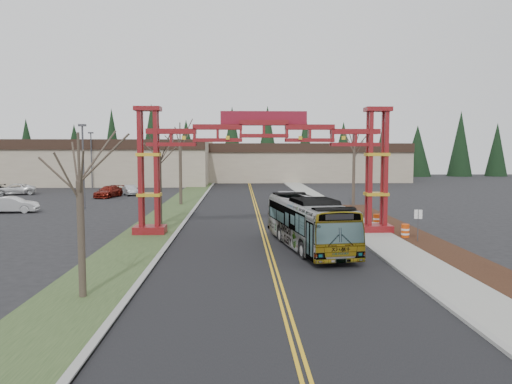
{
  "coord_description": "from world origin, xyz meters",
  "views": [
    {
      "loc": [
        -1.71,
        -16.89,
        5.97
      ],
      "look_at": [
        -0.7,
        13.23,
        3.38
      ],
      "focal_mm": 35.0,
      "sensor_mm": 36.0,
      "label": 1
    }
  ],
  "objects_px": {
    "barrel_mid": "(377,221)",
    "light_pole_far": "(91,156)",
    "parked_car_mid_a": "(108,192)",
    "bare_tree_right_far": "(354,149)",
    "parked_car_far_a": "(130,190)",
    "retail_building_west": "(79,162)",
    "transit_bus": "(308,223)",
    "retail_building_east": "(299,162)",
    "bare_tree_median_mid": "(159,152)",
    "bare_tree_median_near": "(79,182)",
    "light_pole_near": "(83,160)",
    "barrel_south": "(405,232)",
    "parked_car_far_b": "(14,189)",
    "parked_car_near_b": "(12,205)",
    "street_sign": "(418,219)",
    "barrel_north": "(382,220)",
    "gateway_arch": "(264,149)",
    "silver_sedan": "(287,199)"
  },
  "relations": [
    {
      "from": "gateway_arch",
      "to": "light_pole_far",
      "type": "relative_size",
      "value": 2.12
    },
    {
      "from": "gateway_arch",
      "to": "transit_bus",
      "type": "xyz_separation_m",
      "value": [
        2.45,
        -5.22,
        -4.43
      ]
    },
    {
      "from": "barrel_south",
      "to": "barrel_mid",
      "type": "xyz_separation_m",
      "value": [
        -0.53,
        5.01,
        0.01
      ]
    },
    {
      "from": "silver_sedan",
      "to": "street_sign",
      "type": "relative_size",
      "value": 2.19
    },
    {
      "from": "retail_building_west",
      "to": "transit_bus",
      "type": "bearing_deg",
      "value": -61.26
    },
    {
      "from": "parked_car_far_a",
      "to": "parked_car_mid_a",
      "type": "bearing_deg",
      "value": -146.79
    },
    {
      "from": "bare_tree_median_near",
      "to": "barrel_mid",
      "type": "distance_m",
      "value": 24.74
    },
    {
      "from": "retail_building_east",
      "to": "street_sign",
      "type": "distance_m",
      "value": 65.82
    },
    {
      "from": "silver_sedan",
      "to": "bare_tree_median_near",
      "type": "distance_m",
      "value": 33.82
    },
    {
      "from": "parked_car_near_b",
      "to": "bare_tree_median_near",
      "type": "xyz_separation_m",
      "value": [
        15.08,
        -27.59,
        3.93
      ]
    },
    {
      "from": "retail_building_east",
      "to": "gateway_arch",
      "type": "bearing_deg",
      "value": -99.17
    },
    {
      "from": "parked_car_near_b",
      "to": "bare_tree_median_mid",
      "type": "height_order",
      "value": "bare_tree_median_mid"
    },
    {
      "from": "gateway_arch",
      "to": "retail_building_west",
      "type": "bearing_deg",
      "value": 119.07
    },
    {
      "from": "street_sign",
      "to": "parked_car_far_a",
      "type": "bearing_deg",
      "value": 126.84
    },
    {
      "from": "barrel_north",
      "to": "light_pole_far",
      "type": "bearing_deg",
      "value": 130.62
    },
    {
      "from": "barrel_mid",
      "to": "barrel_north",
      "type": "xyz_separation_m",
      "value": [
        0.56,
        0.57,
        -0.02
      ]
    },
    {
      "from": "transit_bus",
      "to": "bare_tree_median_near",
      "type": "distance_m",
      "value": 14.72
    },
    {
      "from": "gateway_arch",
      "to": "parked_car_near_b",
      "type": "height_order",
      "value": "gateway_arch"
    },
    {
      "from": "retail_building_west",
      "to": "retail_building_east",
      "type": "bearing_deg",
      "value": 11.31
    },
    {
      "from": "parked_car_mid_a",
      "to": "parked_car_near_b",
      "type": "bearing_deg",
      "value": -95.25
    },
    {
      "from": "bare_tree_median_near",
      "to": "light_pole_near",
      "type": "xyz_separation_m",
      "value": [
        -9.31,
        30.64,
        0.21
      ]
    },
    {
      "from": "bare_tree_median_near",
      "to": "parked_car_mid_a",
      "type": "bearing_deg",
      "value": 103.22
    },
    {
      "from": "parked_car_far_a",
      "to": "retail_building_west",
      "type": "bearing_deg",
      "value": 97.33
    },
    {
      "from": "silver_sedan",
      "to": "bare_tree_right_far",
      "type": "distance_m",
      "value": 8.6
    },
    {
      "from": "retail_building_east",
      "to": "parked_car_mid_a",
      "type": "height_order",
      "value": "retail_building_east"
    },
    {
      "from": "bare_tree_right_far",
      "to": "light_pole_far",
      "type": "bearing_deg",
      "value": 142.07
    },
    {
      "from": "transit_bus",
      "to": "bare_tree_right_far",
      "type": "bearing_deg",
      "value": 61.17
    },
    {
      "from": "barrel_south",
      "to": "parked_car_far_b",
      "type": "bearing_deg",
      "value": 140.35
    },
    {
      "from": "retail_building_east",
      "to": "bare_tree_median_mid",
      "type": "relative_size",
      "value": 4.88
    },
    {
      "from": "parked_car_mid_a",
      "to": "bare_tree_right_far",
      "type": "bearing_deg",
      "value": -8.65
    },
    {
      "from": "transit_bus",
      "to": "bare_tree_median_near",
      "type": "height_order",
      "value": "bare_tree_median_near"
    },
    {
      "from": "barrel_mid",
      "to": "light_pole_far",
      "type": "bearing_deg",
      "value": 129.73
    },
    {
      "from": "bare_tree_median_near",
      "to": "street_sign",
      "type": "relative_size",
      "value": 3.1
    },
    {
      "from": "barrel_mid",
      "to": "parked_car_mid_a",
      "type": "bearing_deg",
      "value": 137.28
    },
    {
      "from": "retail_building_west",
      "to": "light_pole_near",
      "type": "height_order",
      "value": "light_pole_near"
    },
    {
      "from": "parked_car_mid_a",
      "to": "light_pole_far",
      "type": "bearing_deg",
      "value": 126.76
    },
    {
      "from": "transit_bus",
      "to": "parked_car_mid_a",
      "type": "xyz_separation_m",
      "value": [
        -20.41,
        32.5,
        -0.84
      ]
    },
    {
      "from": "retail_building_east",
      "to": "parked_car_far_b",
      "type": "height_order",
      "value": "retail_building_east"
    },
    {
      "from": "retail_building_west",
      "to": "transit_bus",
      "type": "distance_m",
      "value": 67.52
    },
    {
      "from": "retail_building_east",
      "to": "transit_bus",
      "type": "bearing_deg",
      "value": -96.41
    },
    {
      "from": "transit_bus",
      "to": "light_pole_far",
      "type": "height_order",
      "value": "light_pole_far"
    },
    {
      "from": "light_pole_far",
      "to": "barrel_mid",
      "type": "xyz_separation_m",
      "value": [
        33.18,
        -39.92,
        -4.45
      ]
    },
    {
      "from": "bare_tree_median_near",
      "to": "barrel_mid",
      "type": "height_order",
      "value": "bare_tree_median_near"
    },
    {
      "from": "parked_car_far_b",
      "to": "bare_tree_right_far",
      "type": "xyz_separation_m",
      "value": [
        41.21,
        -15.47,
        5.25
      ]
    },
    {
      "from": "barrel_mid",
      "to": "parked_car_near_b",
      "type": "bearing_deg",
      "value": 162.74
    },
    {
      "from": "parked_car_far_a",
      "to": "light_pole_far",
      "type": "relative_size",
      "value": 0.46
    },
    {
      "from": "light_pole_near",
      "to": "barrel_south",
      "type": "xyz_separation_m",
      "value": [
        26.64,
        -17.97,
        -4.39
      ]
    },
    {
      "from": "light_pole_far",
      "to": "parked_car_far_a",
      "type": "bearing_deg",
      "value": -55.22
    },
    {
      "from": "parked_car_far_b",
      "to": "transit_bus",
      "type": "bearing_deg",
      "value": 20.87
    },
    {
      "from": "parked_car_mid_a",
      "to": "bare_tree_median_mid",
      "type": "relative_size",
      "value": 0.63
    }
  ]
}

